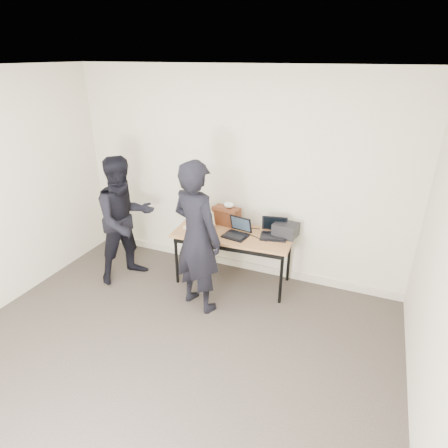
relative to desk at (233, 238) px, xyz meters
The scene contains 13 objects.
room 1.97m from the desk, 93.83° to the right, with size 4.60×4.60×2.80m.
desk is the anchor object (origin of this frame).
laptop_beige 0.47m from the desk, behind, with size 0.38×0.38×0.24m.
laptop_center 0.13m from the desk, 22.71° to the right, with size 0.34×0.33×0.23m.
laptop_right 0.52m from the desk, 15.11° to the left, with size 0.37×0.36×0.23m.
leather_satchel 0.35m from the desk, 128.51° to the left, with size 0.38×0.23×0.25m.
tissue 0.44m from the desk, 123.02° to the left, with size 0.13×0.10×0.08m, color white.
equipment_box 0.67m from the desk, 16.96° to the left, with size 0.29×0.24×0.17m, color black.
power_brick 0.29m from the desk, 142.70° to the right, with size 0.09×0.06×0.03m, color black.
cables 0.12m from the desk, 15.34° to the left, with size 1.15×0.44×0.01m.
person_typist 0.69m from the desk, 108.07° to the right, with size 0.66×0.43×1.81m, color black.
person_observer 1.41m from the desk, 164.19° to the right, with size 0.82×0.64×1.68m, color black.
baseboard 0.73m from the desk, 107.64° to the left, with size 4.50×0.03×0.10m, color beige.
Camera 1 is at (1.64, -2.14, 2.80)m, focal length 30.00 mm.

